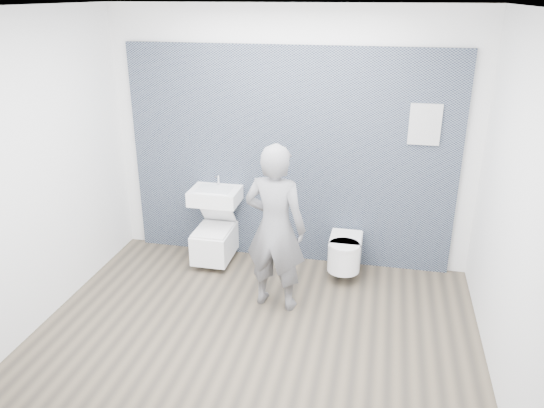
% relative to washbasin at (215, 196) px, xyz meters
% --- Properties ---
extents(ground, '(4.00, 4.00, 0.00)m').
position_rel_washbasin_xyz_m(ground, '(0.79, -1.24, -0.78)').
color(ground, brown).
rests_on(ground, ground).
extents(room_shell, '(4.00, 4.00, 4.00)m').
position_rel_washbasin_xyz_m(room_shell, '(0.79, -1.24, 0.95)').
color(room_shell, silver).
rests_on(room_shell, ground).
extents(tile_wall, '(3.60, 0.06, 2.40)m').
position_rel_washbasin_xyz_m(tile_wall, '(0.79, 0.23, -0.78)').
color(tile_wall, black).
rests_on(tile_wall, ground).
extents(washbasin, '(0.54, 0.41, 0.41)m').
position_rel_washbasin_xyz_m(washbasin, '(0.00, 0.00, 0.00)').
color(washbasin, white).
rests_on(washbasin, ground).
extents(toilet_square, '(0.40, 0.58, 0.70)m').
position_rel_washbasin_xyz_m(toilet_square, '(-0.00, -0.08, -0.52)').
color(toilet_square, white).
rests_on(toilet_square, ground).
extents(toilet_rounded, '(0.35, 0.59, 0.32)m').
position_rel_washbasin_xyz_m(toilet_rounded, '(1.48, -0.09, -0.50)').
color(toilet_rounded, white).
rests_on(toilet_rounded, ground).
extents(info_placard, '(0.31, 0.03, 0.42)m').
position_rel_washbasin_xyz_m(info_placard, '(2.18, 0.19, -0.78)').
color(info_placard, white).
rests_on(info_placard, ground).
extents(visitor, '(0.66, 0.48, 1.65)m').
position_rel_washbasin_xyz_m(visitor, '(0.86, -0.80, 0.04)').
color(visitor, slate).
rests_on(visitor, ground).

